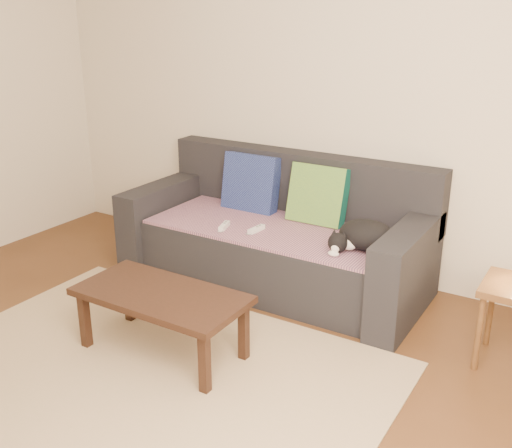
% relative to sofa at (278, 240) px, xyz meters
% --- Properties ---
extents(ground, '(4.50, 4.50, 0.00)m').
position_rel_sofa_xyz_m(ground, '(0.00, -1.57, -0.31)').
color(ground, brown).
rests_on(ground, ground).
extents(back_wall, '(4.50, 0.04, 2.60)m').
position_rel_sofa_xyz_m(back_wall, '(0.00, 0.43, 0.99)').
color(back_wall, beige).
rests_on(back_wall, ground).
extents(sofa, '(2.10, 0.94, 0.87)m').
position_rel_sofa_xyz_m(sofa, '(0.00, 0.00, 0.00)').
color(sofa, '#232328').
rests_on(sofa, ground).
extents(throw_blanket, '(1.66, 0.74, 0.02)m').
position_rel_sofa_xyz_m(throw_blanket, '(0.00, -0.09, 0.12)').
color(throw_blanket, '#492B51').
rests_on(throw_blanket, sofa).
extents(cushion_navy, '(0.43, 0.18, 0.44)m').
position_rel_sofa_xyz_m(cushion_navy, '(-0.33, 0.17, 0.32)').
color(cushion_navy, '#131953').
rests_on(cushion_navy, throw_blanket).
extents(cushion_green, '(0.41, 0.20, 0.42)m').
position_rel_sofa_xyz_m(cushion_green, '(0.22, 0.17, 0.32)').
color(cushion_green, '#0C4E45').
rests_on(cushion_green, throw_blanket).
extents(cat, '(0.43, 0.39, 0.19)m').
position_rel_sofa_xyz_m(cat, '(0.70, -0.16, 0.22)').
color(cat, black).
rests_on(cat, throw_blanket).
extents(wii_remote_a, '(0.08, 0.15, 0.03)m').
position_rel_sofa_xyz_m(wii_remote_a, '(-0.25, -0.29, 0.15)').
color(wii_remote_a, white).
rests_on(wii_remote_a, throw_blanket).
extents(wii_remote_b, '(0.05, 0.15, 0.03)m').
position_rel_sofa_xyz_m(wii_remote_b, '(-0.03, -0.23, 0.15)').
color(wii_remote_b, white).
rests_on(wii_remote_b, throw_blanket).
extents(rug, '(2.50, 1.80, 0.01)m').
position_rel_sofa_xyz_m(rug, '(0.00, -1.42, -0.30)').
color(rug, tan).
rests_on(rug, ground).
extents(coffee_table, '(0.95, 0.48, 0.38)m').
position_rel_sofa_xyz_m(coffee_table, '(-0.06, -1.18, 0.02)').
color(coffee_table, black).
rests_on(coffee_table, rug).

